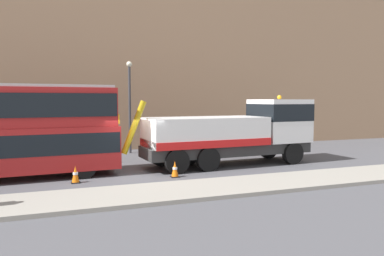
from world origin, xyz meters
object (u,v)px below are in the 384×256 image
(recovery_tow_truck, at_px, (236,131))
(traffic_cone_near_bus, at_px, (75,175))
(street_lamp, at_px, (130,99))
(traffic_cone_midway, at_px, (175,169))

(recovery_tow_truck, relative_size, traffic_cone_near_bus, 14.18)
(traffic_cone_near_bus, xyz_separation_m, street_lamp, (3.81, 7.89, 3.13))
(traffic_cone_near_bus, height_order, traffic_cone_midway, same)
(traffic_cone_midway, bearing_deg, traffic_cone_near_bus, 175.68)
(traffic_cone_near_bus, bearing_deg, recovery_tow_truck, 11.40)
(traffic_cone_near_bus, relative_size, traffic_cone_midway, 1.00)
(recovery_tow_truck, bearing_deg, street_lamp, 121.81)
(traffic_cone_midway, height_order, street_lamp, street_lamp)
(traffic_cone_midway, bearing_deg, recovery_tow_truck, 26.14)
(recovery_tow_truck, distance_m, traffic_cone_near_bus, 8.48)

